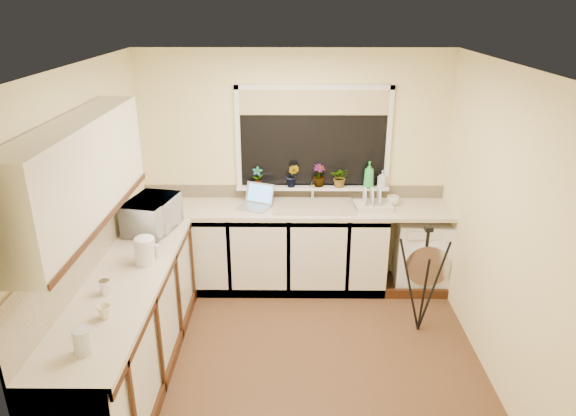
# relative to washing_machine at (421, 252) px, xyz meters

# --- Properties ---
(floor) EXTENTS (3.20, 3.20, 0.00)m
(floor) POSITION_rel_washing_machine_xyz_m (-1.37, -1.22, -0.38)
(floor) COLOR brown
(floor) RESTS_ON ground
(ceiling) EXTENTS (3.20, 3.20, 0.00)m
(ceiling) POSITION_rel_washing_machine_xyz_m (-1.37, -1.22, 2.07)
(ceiling) COLOR white
(ceiling) RESTS_ON ground
(wall_back) EXTENTS (3.20, 0.00, 3.20)m
(wall_back) POSITION_rel_washing_machine_xyz_m (-1.37, 0.28, 0.84)
(wall_back) COLOR #F8E8A5
(wall_back) RESTS_ON ground
(wall_front) EXTENTS (3.20, 0.00, 3.20)m
(wall_front) POSITION_rel_washing_machine_xyz_m (-1.37, -2.72, 0.84)
(wall_front) COLOR #F8E8A5
(wall_front) RESTS_ON ground
(wall_left) EXTENTS (0.00, 3.00, 3.00)m
(wall_left) POSITION_rel_washing_machine_xyz_m (-2.97, -1.22, 0.84)
(wall_left) COLOR #F8E8A5
(wall_left) RESTS_ON ground
(wall_right) EXTENTS (0.00, 3.00, 3.00)m
(wall_right) POSITION_rel_washing_machine_xyz_m (0.23, -1.22, 0.84)
(wall_right) COLOR #F8E8A5
(wall_right) RESTS_ON ground
(base_cabinet_back) EXTENTS (2.55, 0.60, 0.86)m
(base_cabinet_back) POSITION_rel_washing_machine_xyz_m (-1.69, -0.02, 0.05)
(base_cabinet_back) COLOR silver
(base_cabinet_back) RESTS_ON floor
(base_cabinet_left) EXTENTS (0.54, 2.40, 0.86)m
(base_cabinet_left) POSITION_rel_washing_machine_xyz_m (-2.67, -1.52, 0.05)
(base_cabinet_left) COLOR silver
(base_cabinet_left) RESTS_ON floor
(worktop_back) EXTENTS (3.20, 0.60, 0.04)m
(worktop_back) POSITION_rel_washing_machine_xyz_m (-1.37, -0.02, 0.50)
(worktop_back) COLOR beige
(worktop_back) RESTS_ON base_cabinet_back
(worktop_left) EXTENTS (0.60, 2.40, 0.04)m
(worktop_left) POSITION_rel_washing_machine_xyz_m (-2.67, -1.52, 0.50)
(worktop_left) COLOR beige
(worktop_left) RESTS_ON base_cabinet_left
(upper_cabinet) EXTENTS (0.28, 1.90, 0.70)m
(upper_cabinet) POSITION_rel_washing_machine_xyz_m (-2.81, -1.67, 1.42)
(upper_cabinet) COLOR silver
(upper_cabinet) RESTS_ON wall_left
(splashback_left) EXTENTS (0.02, 2.40, 0.45)m
(splashback_left) POSITION_rel_washing_machine_xyz_m (-2.95, -1.52, 0.74)
(splashback_left) COLOR beige
(splashback_left) RESTS_ON wall_left
(splashback_back) EXTENTS (3.20, 0.02, 0.14)m
(splashback_back) POSITION_rel_washing_machine_xyz_m (-1.37, 0.27, 0.59)
(splashback_back) COLOR beige
(splashback_back) RESTS_ON wall_back
(window_glass) EXTENTS (1.50, 0.02, 1.00)m
(window_glass) POSITION_rel_washing_machine_xyz_m (-1.17, 0.26, 1.17)
(window_glass) COLOR black
(window_glass) RESTS_ON wall_back
(window_blind) EXTENTS (1.50, 0.02, 0.25)m
(window_blind) POSITION_rel_washing_machine_xyz_m (-1.17, 0.24, 1.54)
(window_blind) COLOR tan
(window_blind) RESTS_ON wall_back
(windowsill) EXTENTS (1.60, 0.14, 0.03)m
(windowsill) POSITION_rel_washing_machine_xyz_m (-1.17, 0.21, 0.65)
(windowsill) COLOR white
(windowsill) RESTS_ON wall_back
(sink) EXTENTS (0.82, 0.46, 0.03)m
(sink) POSITION_rel_washing_machine_xyz_m (-1.17, -0.02, 0.53)
(sink) COLOR tan
(sink) RESTS_ON worktop_back
(faucet) EXTENTS (0.03, 0.03, 0.24)m
(faucet) POSITION_rel_washing_machine_xyz_m (-1.17, 0.16, 0.64)
(faucet) COLOR silver
(faucet) RESTS_ON worktop_back
(washing_machine) EXTENTS (0.59, 0.57, 0.76)m
(washing_machine) POSITION_rel_washing_machine_xyz_m (0.00, 0.00, 0.00)
(washing_machine) COLOR white
(washing_machine) RESTS_ON floor
(laptop) EXTENTS (0.40, 0.39, 0.22)m
(laptop) POSITION_rel_washing_machine_xyz_m (-1.75, 0.01, 0.58)
(laptop) COLOR #A0A0A8
(laptop) RESTS_ON worktop_back
(kettle) EXTENTS (0.17, 0.17, 0.22)m
(kettle) POSITION_rel_washing_machine_xyz_m (-2.55, -1.27, 0.63)
(kettle) COLOR silver
(kettle) RESTS_ON worktop_left
(dish_rack) EXTENTS (0.39, 0.31, 0.05)m
(dish_rack) POSITION_rel_washing_machine_xyz_m (-0.56, -0.05, 0.55)
(dish_rack) COLOR beige
(dish_rack) RESTS_ON worktop_back
(tripod) EXTENTS (0.66, 0.66, 1.05)m
(tripod) POSITION_rel_washing_machine_xyz_m (-0.19, -0.86, 0.14)
(tripod) COLOR black
(tripod) RESTS_ON floor
(glass_jug) EXTENTS (0.11, 0.11, 0.16)m
(glass_jug) POSITION_rel_washing_machine_xyz_m (-2.63, -2.41, 0.60)
(glass_jug) COLOR silver
(glass_jug) RESTS_ON worktop_left
(steel_jar) EXTENTS (0.08, 0.08, 0.11)m
(steel_jar) POSITION_rel_washing_machine_xyz_m (-2.73, -1.73, 0.57)
(steel_jar) COLOR silver
(steel_jar) RESTS_ON worktop_left
(microwave) EXTENTS (0.47, 0.61, 0.30)m
(microwave) POSITION_rel_washing_machine_xyz_m (-2.66, -0.60, 0.67)
(microwave) COLOR white
(microwave) RESTS_ON worktop_left
(plant_a) EXTENTS (0.11, 0.08, 0.21)m
(plant_a) POSITION_rel_washing_machine_xyz_m (-1.74, 0.20, 0.77)
(plant_a) COLOR #999999
(plant_a) RESTS_ON windowsill
(plant_b) EXTENTS (0.16, 0.15, 0.25)m
(plant_b) POSITION_rel_washing_machine_xyz_m (-1.38, 0.18, 0.79)
(plant_b) COLOR #999999
(plant_b) RESTS_ON windowsill
(plant_c) EXTENTS (0.17, 0.17, 0.24)m
(plant_c) POSITION_rel_washing_machine_xyz_m (-1.10, 0.21, 0.79)
(plant_c) COLOR #999999
(plant_c) RESTS_ON windowsill
(plant_d) EXTENTS (0.23, 0.21, 0.22)m
(plant_d) POSITION_rel_washing_machine_xyz_m (-0.88, 0.18, 0.78)
(plant_d) COLOR #999999
(plant_d) RESTS_ON windowsill
(soap_bottle_green) EXTENTS (0.13, 0.13, 0.28)m
(soap_bottle_green) POSITION_rel_washing_machine_xyz_m (-0.58, 0.17, 0.81)
(soap_bottle_green) COLOR green
(soap_bottle_green) RESTS_ON windowsill
(soap_bottle_clear) EXTENTS (0.11, 0.11, 0.18)m
(soap_bottle_clear) POSITION_rel_washing_machine_xyz_m (-0.44, 0.20, 0.76)
(soap_bottle_clear) COLOR #999999
(soap_bottle_clear) RESTS_ON windowsill
(cup_back) EXTENTS (0.14, 0.14, 0.10)m
(cup_back) POSITION_rel_washing_machine_xyz_m (-0.34, 0.04, 0.57)
(cup_back) COLOR white
(cup_back) RESTS_ON worktop_back
(cup_left) EXTENTS (0.12, 0.12, 0.09)m
(cup_left) POSITION_rel_washing_machine_xyz_m (-2.63, -2.04, 0.56)
(cup_left) COLOR #F2E7C7
(cup_left) RESTS_ON worktop_left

